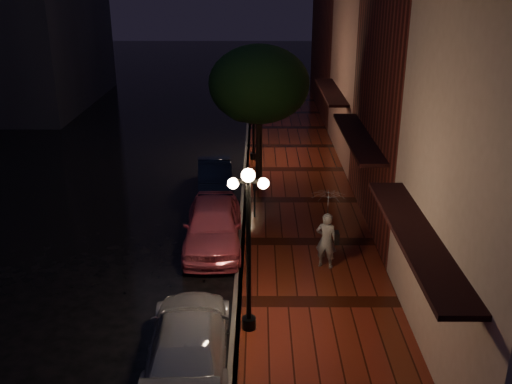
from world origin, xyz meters
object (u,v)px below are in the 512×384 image
(parking_meter, at_px, (255,197))
(silver_car, at_px, (189,340))
(woman_with_umbrella, at_px, (328,217))
(pink_car, at_px, (213,225))
(streetlamp_near, at_px, (249,242))
(navy_car, at_px, (215,177))
(streetlamp_far, at_px, (254,109))
(street_tree, at_px, (259,87))

(parking_meter, bearing_deg, silver_car, -121.13)
(silver_car, height_order, woman_with_umbrella, woman_with_umbrella)
(pink_car, height_order, silver_car, pink_car)
(woman_with_umbrella, bearing_deg, streetlamp_near, 75.92)
(navy_car, bearing_deg, woman_with_umbrella, -65.81)
(streetlamp_far, bearing_deg, navy_car, -111.97)
(silver_car, height_order, parking_meter, parking_meter)
(streetlamp_near, distance_m, parking_meter, 7.25)
(streetlamp_near, xyz_separation_m, navy_car, (-1.59, 10.06, -1.95))
(streetlamp_near, distance_m, navy_car, 10.37)
(streetlamp_near, distance_m, woman_with_umbrella, 4.07)
(streetlamp_near, bearing_deg, streetlamp_far, 90.00)
(woman_with_umbrella, bearing_deg, streetlamp_far, -56.77)
(woman_with_umbrella, bearing_deg, silver_car, 71.77)
(silver_car, xyz_separation_m, parking_meter, (1.47, 8.28, 0.26))
(pink_car, xyz_separation_m, navy_car, (-0.32, 5.14, -0.14))
(street_tree, height_order, navy_car, street_tree)
(streetlamp_far, xyz_separation_m, pink_car, (-1.27, -9.07, -1.81))
(street_tree, height_order, woman_with_umbrella, street_tree)
(streetlamp_far, xyz_separation_m, navy_car, (-1.59, -3.94, -1.95))
(streetlamp_near, relative_size, parking_meter, 3.36)
(streetlamp_near, height_order, streetlamp_far, same)
(street_tree, distance_m, silver_car, 12.83)
(streetlamp_near, relative_size, pink_car, 0.93)
(silver_car, bearing_deg, streetlamp_far, -97.54)
(streetlamp_far, bearing_deg, street_tree, -85.09)
(streetlamp_far, bearing_deg, silver_car, -95.17)
(silver_car, relative_size, woman_with_umbrella, 1.84)
(streetlamp_near, height_order, silver_car, streetlamp_near)
(pink_car, bearing_deg, streetlamp_near, -77.36)
(streetlamp_far, distance_m, silver_car, 15.41)
(street_tree, xyz_separation_m, silver_car, (-1.64, -12.22, -3.57))
(parking_meter, bearing_deg, woman_with_umbrella, -80.82)
(streetlamp_far, relative_size, navy_car, 1.09)
(pink_car, distance_m, silver_car, 6.16)
(street_tree, height_order, pink_car, street_tree)
(streetlamp_near, height_order, woman_with_umbrella, streetlamp_near)
(pink_car, height_order, navy_car, pink_car)
(street_tree, relative_size, pink_car, 1.25)
(pink_car, distance_m, parking_meter, 2.53)
(streetlamp_far, xyz_separation_m, street_tree, (0.26, -3.01, 1.64))
(silver_car, bearing_deg, navy_car, -91.31)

